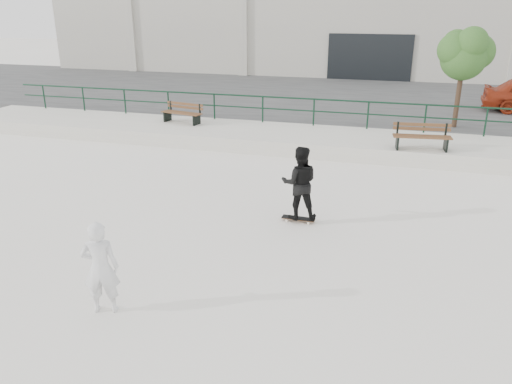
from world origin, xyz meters
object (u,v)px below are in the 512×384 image
(skateboard, at_px, (298,219))
(seated_skater, at_px, (100,268))
(standing_skater, at_px, (300,183))
(bench_right, at_px, (422,137))
(bench_left, at_px, (183,113))
(tree, at_px, (465,52))

(skateboard, xyz_separation_m, seated_skater, (-2.34, -4.51, 0.73))
(standing_skater, relative_size, seated_skater, 1.07)
(bench_right, relative_size, skateboard, 2.32)
(bench_right, xyz_separation_m, seated_skater, (-5.12, -10.04, -0.10))
(standing_skater, bearing_deg, seated_skater, 48.83)
(bench_left, bearing_deg, bench_right, 3.04)
(bench_right, bearing_deg, standing_skater, -123.45)
(bench_right, bearing_deg, bench_left, 164.24)
(bench_left, xyz_separation_m, tree, (10.10, 2.24, 2.33))
(bench_left, distance_m, bench_right, 8.92)
(bench_left, bearing_deg, seated_skater, -60.07)
(tree, bearing_deg, standing_skater, -113.89)
(tree, bearing_deg, bench_left, -167.47)
(skateboard, height_order, standing_skater, standing_skater)
(standing_skater, height_order, seated_skater, standing_skater)
(seated_skater, bearing_deg, skateboard, -138.10)
(standing_skater, distance_m, seated_skater, 5.08)
(bench_right, bearing_deg, tree, 63.75)
(tree, relative_size, skateboard, 4.62)
(bench_left, height_order, tree, tree)
(skateboard, relative_size, standing_skater, 0.45)
(standing_skater, bearing_deg, bench_right, -130.38)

